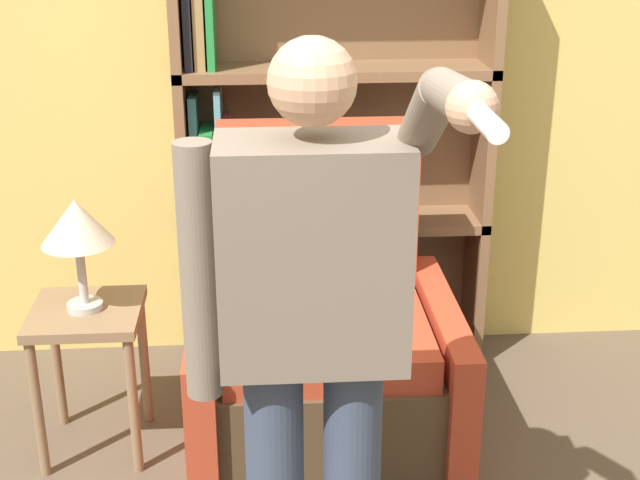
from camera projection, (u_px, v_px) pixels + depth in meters
wall_back at (339, 29)px, 3.61m from camera, size 8.00×0.11×2.80m
bookcase at (309, 154)px, 3.63m from camera, size 1.26×0.28×1.90m
armchair at (323, 352)px, 3.25m from camera, size 0.94×0.86×1.15m
person_standing at (313, 330)px, 2.15m from camera, size 0.59×0.78×1.65m
side_table at (89, 338)px, 3.16m from camera, size 0.38×0.38×0.57m
table_lamp at (77, 226)px, 3.00m from camera, size 0.25×0.25×0.40m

